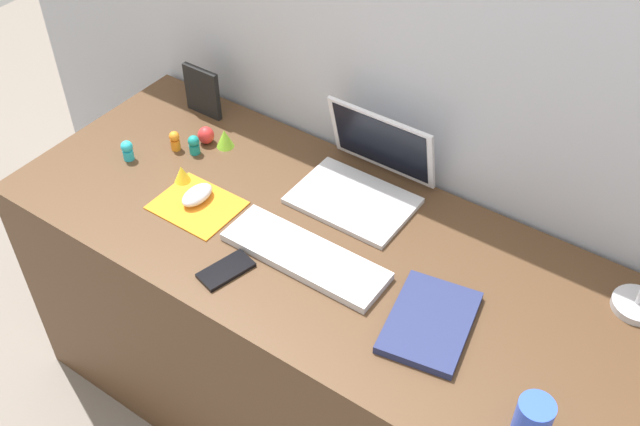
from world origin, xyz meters
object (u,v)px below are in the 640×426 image
object	(u,v)px
toy_figurine_yellow	(182,174)
toy_figurine_teal	(194,144)
mouse	(197,195)
coffee_mug	(533,419)
toy_figurine_cyan	(127,150)
laptop	(366,175)
toy_figurine_orange	(175,140)
toy_figurine_red	(206,135)
keyboard	(304,255)
cell_phone	(226,270)
toy_figurine_lime	(225,138)
picture_frame	(202,92)
notebook_pad	(430,322)

from	to	relation	value
toy_figurine_yellow	toy_figurine_teal	bearing A→B (deg)	117.40
mouse	coffee_mug	world-z (taller)	coffee_mug
toy_figurine_cyan	laptop	bearing A→B (deg)	23.18
toy_figurine_orange	toy_figurine_red	bearing A→B (deg)	54.88
laptop	toy_figurine_red	world-z (taller)	laptop
toy_figurine_orange	toy_figurine_red	size ratio (longest dim) A/B	1.15
keyboard	cell_phone	bearing A→B (deg)	-131.74
laptop	coffee_mug	distance (m)	0.76
toy_figurine_lime	toy_figurine_yellow	size ratio (longest dim) A/B	1.06
keyboard	picture_frame	bearing A→B (deg)	151.71
coffee_mug	toy_figurine_red	size ratio (longest dim) A/B	1.83
keyboard	toy_figurine_teal	bearing A→B (deg)	162.00
toy_figurine_cyan	toy_figurine_lime	bearing A→B (deg)	47.24
toy_figurine_cyan	keyboard	bearing A→B (deg)	-3.12
toy_figurine_teal	cell_phone	bearing A→B (deg)	-39.30
laptop	toy_figurine_lime	bearing A→B (deg)	-171.52
picture_frame	toy_figurine_yellow	size ratio (longest dim) A/B	2.92
picture_frame	toy_figurine_red	bearing A→B (deg)	-46.57
cell_phone	toy_figurine_lime	bearing A→B (deg)	145.12
keyboard	picture_frame	size ratio (longest dim) A/B	2.73
notebook_pad	coffee_mug	bearing A→B (deg)	-34.07
picture_frame	toy_figurine_cyan	world-z (taller)	picture_frame
toy_figurine_orange	toy_figurine_cyan	bearing A→B (deg)	-125.20
toy_figurine_orange	toy_figurine_teal	bearing A→B (deg)	17.60
notebook_pad	toy_figurine_teal	world-z (taller)	toy_figurine_teal
toy_figurine_cyan	mouse	bearing A→B (deg)	-4.89
notebook_pad	toy_figurine_teal	size ratio (longest dim) A/B	4.26
toy_figurine_red	laptop	bearing A→B (deg)	9.48
mouse	notebook_pad	world-z (taller)	mouse
mouse	toy_figurine_cyan	xyz separation A→B (m)	(-0.27, 0.02, 0.01)
picture_frame	toy_figurine_cyan	distance (m)	0.29
cell_phone	toy_figurine_orange	world-z (taller)	toy_figurine_orange
laptop	keyboard	world-z (taller)	laptop
laptop	toy_figurine_teal	bearing A→B (deg)	-164.18
laptop	notebook_pad	size ratio (longest dim) A/B	1.25
laptop	toy_figurine_yellow	world-z (taller)	laptop
keyboard	toy_figurine_lime	world-z (taller)	toy_figurine_lime
coffee_mug	toy_figurine_yellow	bearing A→B (deg)	170.51
toy_figurine_lime	toy_figurine_red	bearing A→B (deg)	-163.08
toy_figurine_teal	toy_figurine_lime	bearing A→B (deg)	54.67
picture_frame	toy_figurine_lime	size ratio (longest dim) A/B	2.76
notebook_pad	toy_figurine_orange	distance (m)	0.89
cell_phone	notebook_pad	xyz separation A→B (m)	(0.46, 0.13, 0.01)
picture_frame	coffee_mug	world-z (taller)	picture_frame
keyboard	toy_figurine_cyan	world-z (taller)	toy_figurine_cyan
notebook_pad	picture_frame	world-z (taller)	picture_frame
laptop	picture_frame	xyz separation A→B (m)	(-0.57, 0.03, 0.02)
notebook_pad	coffee_mug	size ratio (longest dim) A/B	2.59
laptop	keyboard	bearing A→B (deg)	-87.57
mouse	picture_frame	distance (m)	0.39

